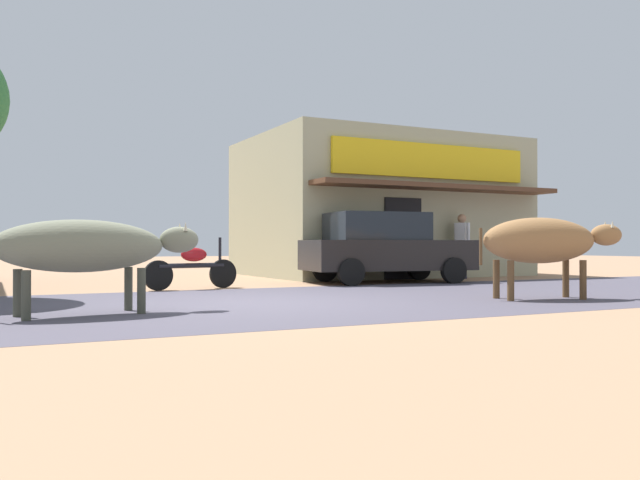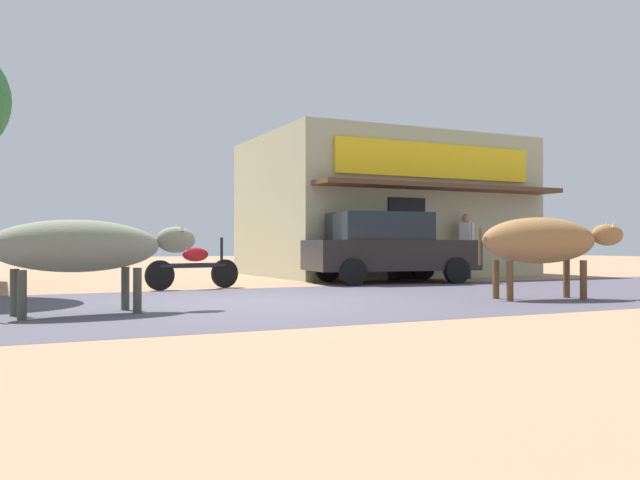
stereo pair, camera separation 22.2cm
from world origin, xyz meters
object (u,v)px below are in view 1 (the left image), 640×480
cow_far_dark (542,241)px  parked_hatchback_car (384,247)px  pedestrian_by_shop (462,241)px  parked_motorcycle (193,266)px  cow_near_brown (86,247)px

cow_far_dark → parked_hatchback_car: bearing=88.2°
parked_hatchback_car → pedestrian_by_shop: bearing=13.7°
cow_far_dark → pedestrian_by_shop: size_ratio=1.49×
parked_motorcycle → cow_near_brown: cow_near_brown is taller
pedestrian_by_shop → parked_motorcycle: bearing=-173.1°
cow_far_dark → pedestrian_by_shop: 6.58m
parked_motorcycle → cow_far_dark: bearing=-47.8°
parked_motorcycle → cow_far_dark: 6.69m
parked_motorcycle → cow_near_brown: 4.94m
parked_hatchback_car → parked_motorcycle: 4.67m
pedestrian_by_shop → cow_near_brown: bearing=-153.1°
parked_hatchback_car → cow_near_brown: 8.46m
cow_near_brown → pedestrian_by_shop: pedestrian_by_shop is taller
cow_near_brown → pedestrian_by_shop: bearing=26.9°
parked_hatchback_car → cow_near_brown: bearing=-148.6°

